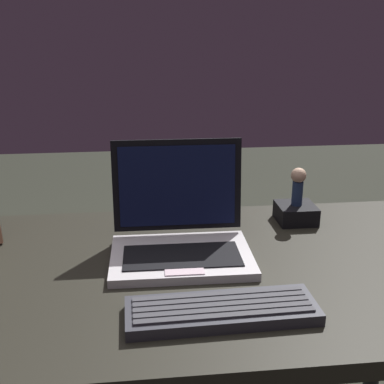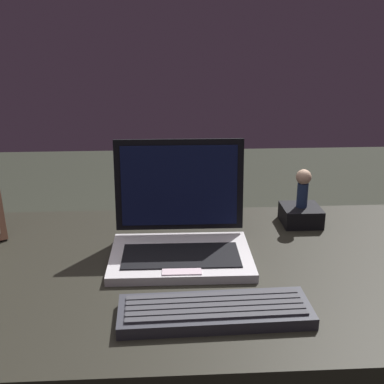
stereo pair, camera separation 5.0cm
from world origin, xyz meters
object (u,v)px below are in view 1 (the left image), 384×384
at_px(external_keyboard, 222,310).
at_px(figurine, 298,184).
at_px(figurine_stand, 296,213).
at_px(laptop_front, 180,233).

relative_size(external_keyboard, figurine, 3.44).
bearing_deg(figurine_stand, external_keyboard, -122.78).
bearing_deg(laptop_front, figurine, 26.17).
bearing_deg(external_keyboard, figurine_stand, 57.22).
xyz_separation_m(laptop_front, figurine, (0.32, 0.16, 0.05)).
distance_m(figurine_stand, figurine, 0.08).
relative_size(laptop_front, external_keyboard, 0.90).
relative_size(laptop_front, figurine, 3.10).
relative_size(figurine_stand, figurine, 0.97).
distance_m(external_keyboard, figurine, 0.50).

